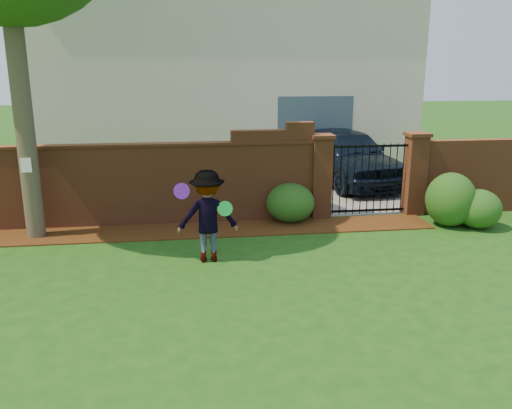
{
  "coord_description": "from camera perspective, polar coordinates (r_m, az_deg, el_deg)",
  "views": [
    {
      "loc": [
        -0.59,
        -7.24,
        3.38
      ],
      "look_at": [
        0.59,
        1.4,
        1.05
      ],
      "focal_mm": 37.16,
      "sensor_mm": 36.0,
      "label": 1
    }
  ],
  "objects": [
    {
      "name": "ground",
      "position": [
        8.01,
        -2.85,
        -10.05
      ],
      "size": [
        80.0,
        80.0,
        0.01
      ],
      "primitive_type": "cube",
      "color": "#1C4912",
      "rests_on": "ground"
    },
    {
      "name": "mulch_bed",
      "position": [
        11.1,
        -9.27,
        -2.88
      ],
      "size": [
        11.1,
        1.08,
        0.03
      ],
      "primitive_type": "cube",
      "color": "#3B1E0A",
      "rests_on": "ground"
    },
    {
      "name": "brick_wall",
      "position": [
        11.59,
        -14.63,
        2.25
      ],
      "size": [
        8.7,
        0.31,
        2.16
      ],
      "color": "brown",
      "rests_on": "ground"
    },
    {
      "name": "brick_wall_return",
      "position": [
        13.58,
        24.42,
        2.87
      ],
      "size": [
        4.0,
        0.25,
        1.7
      ],
      "primitive_type": "cube",
      "color": "brown",
      "rests_on": "ground"
    },
    {
      "name": "pillar_left",
      "position": [
        11.88,
        6.99,
        3.07
      ],
      "size": [
        0.5,
        0.5,
        1.88
      ],
      "color": "brown",
      "rests_on": "ground"
    },
    {
      "name": "pillar_right",
      "position": [
        12.61,
        16.73,
        3.24
      ],
      "size": [
        0.5,
        0.5,
        1.88
      ],
      "color": "brown",
      "rests_on": "ground"
    },
    {
      "name": "iron_gate",
      "position": [
        12.22,
        11.98,
        2.7
      ],
      "size": [
        1.78,
        0.03,
        1.6
      ],
      "color": "black",
      "rests_on": "ground"
    },
    {
      "name": "driveway",
      "position": [
        16.13,
        7.1,
        2.76
      ],
      "size": [
        3.2,
        8.0,
        0.01
      ],
      "primitive_type": "cube",
      "color": "gray",
      "rests_on": "ground"
    },
    {
      "name": "house",
      "position": [
        19.3,
        -3.13,
        14.28
      ],
      "size": [
        12.4,
        6.4,
        6.3
      ],
      "color": "beige",
      "rests_on": "ground"
    },
    {
      "name": "car",
      "position": [
        15.35,
        10.09,
        5.07
      ],
      "size": [
        2.7,
        4.99,
        1.61
      ],
      "primitive_type": "imported",
      "rotation": [
        0.0,
        0.0,
        0.18
      ],
      "color": "black",
      "rests_on": "ground"
    },
    {
      "name": "paper_notice",
      "position": [
        11.03,
        -23.53,
        3.9
      ],
      "size": [
        0.2,
        0.01,
        0.28
      ],
      "primitive_type": "cube",
      "color": "white",
      "rests_on": "tree"
    },
    {
      "name": "shrub_left",
      "position": [
        11.59,
        3.71,
        0.19
      ],
      "size": [
        1.06,
        1.06,
        0.86
      ],
      "primitive_type": "ellipsoid",
      "color": "#154615",
      "rests_on": "ground"
    },
    {
      "name": "shrub_middle",
      "position": [
        11.99,
        20.22,
        0.5
      ],
      "size": [
        1.05,
        1.05,
        1.16
      ],
      "primitive_type": "ellipsoid",
      "color": "#154615",
      "rests_on": "ground"
    },
    {
      "name": "shrub_right",
      "position": [
        12.09,
        22.85,
        -0.44
      ],
      "size": [
        0.93,
        0.93,
        0.83
      ],
      "primitive_type": "ellipsoid",
      "color": "#154615",
      "rests_on": "ground"
    },
    {
      "name": "man",
      "position": [
        9.19,
        -5.25,
        -1.31
      ],
      "size": [
        1.05,
        0.61,
        1.63
      ],
      "primitive_type": "imported",
      "rotation": [
        0.0,
        0.0,
        3.14
      ],
      "color": "gray",
      "rests_on": "ground"
    },
    {
      "name": "frisbee_purple",
      "position": [
        8.9,
        -8.01,
        1.44
      ],
      "size": [
        0.28,
        0.13,
        0.27
      ],
      "primitive_type": "cylinder",
      "rotation": [
        1.36,
        0.0,
        0.19
      ],
      "color": "#651AA8",
      "rests_on": "man"
    },
    {
      "name": "frisbee_green",
      "position": [
        9.05,
        -3.36,
        -0.45
      ],
      "size": [
        0.27,
        0.09,
        0.26
      ],
      "primitive_type": "cylinder",
      "rotation": [
        1.43,
        0.0,
        -0.11
      ],
      "color": "#1CD34D",
      "rests_on": "man"
    }
  ]
}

